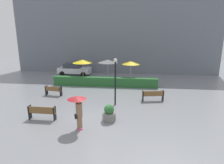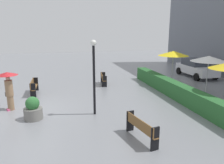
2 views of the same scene
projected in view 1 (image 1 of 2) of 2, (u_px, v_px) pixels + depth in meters
name	position (u px, v px, depth m)	size (l,w,h in m)	color
ground_plane	(88.00, 121.00, 12.58)	(60.00, 60.00, 0.00)	gray
bench_far_left	(53.00, 90.00, 17.51)	(1.61, 0.57, 0.84)	brown
bench_near_left	(42.00, 112.00, 12.59)	(1.83, 0.37, 0.92)	brown
bench_far_right	(153.00, 95.00, 16.09)	(1.83, 0.67, 0.88)	brown
pedestrian_with_umbrella	(78.00, 107.00, 11.19)	(1.07, 1.07, 2.01)	#8C6B4C
planter_pot	(109.00, 114.00, 12.46)	(0.85, 0.85, 1.10)	slate
lamp_post	(115.00, 77.00, 14.81)	(0.28, 0.28, 3.67)	black
patio_umbrella_yellow	(82.00, 61.00, 21.75)	(2.23, 2.23, 2.59)	silver
patio_umbrella_white	(108.00, 61.00, 22.36)	(2.28, 2.28, 2.51)	silver
patio_umbrella_yellow_far	(131.00, 63.00, 21.22)	(1.99, 1.99, 2.53)	silver
hedge_strip	(105.00, 82.00, 20.57)	(10.99, 0.70, 0.96)	#28602D
building_facade	(115.00, 30.00, 26.53)	(28.00, 1.20, 11.80)	slate
parked_car	(74.00, 69.00, 25.88)	(4.24, 2.06, 1.57)	silver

